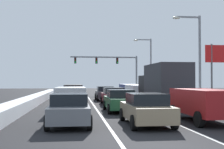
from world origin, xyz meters
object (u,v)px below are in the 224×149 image
(sedan_maroon_center_lane_third, at_px, (113,96))
(suv_black_left_lane_fourth, at_px, (73,91))
(traffic_light_gantry, at_px, (113,65))
(suv_silver_left_lane_second, at_px, (71,97))
(box_truck_right_lane_second, at_px, (163,83))
(sedan_red_left_lane_third, at_px, (75,96))
(street_lamp_right_mid, at_px, (148,61))
(sedan_tan_center_lane_nearest, at_px, (146,109))
(sedan_charcoal_center_lane_fourth, at_px, (105,93))
(street_lamp_right_near, at_px, (196,51))
(suv_red_right_lane_nearest, at_px, (203,102))
(suv_white_right_lane_third, at_px, (138,91))
(sedan_gray_left_lane_nearest, at_px, (69,109))
(suv_navy_right_lane_fourth, at_px, (129,89))
(sedan_green_center_lane_second, at_px, (120,100))
(roadside_sign_right, at_px, (222,60))

(sedan_maroon_center_lane_third, distance_m, suv_black_left_lane_fourth, 7.95)
(sedan_maroon_center_lane_third, distance_m, traffic_light_gantry, 22.16)
(suv_silver_left_lane_second, height_order, suv_black_left_lane_fourth, same)
(box_truck_right_lane_second, xyz_separation_m, sedan_red_left_lane_third, (-6.82, 4.39, -1.14))
(street_lamp_right_mid, bearing_deg, sedan_tan_center_lane_nearest, -104.19)
(box_truck_right_lane_second, height_order, sedan_maroon_center_lane_third, box_truck_right_lane_second)
(sedan_red_left_lane_third, height_order, traffic_light_gantry, traffic_light_gantry)
(sedan_charcoal_center_lane_fourth, xyz_separation_m, street_lamp_right_near, (7.76, -6.06, 4.07))
(suv_red_right_lane_nearest, bearing_deg, street_lamp_right_mid, 81.90)
(traffic_light_gantry, height_order, street_lamp_right_mid, street_lamp_right_mid)
(suv_white_right_lane_third, distance_m, sedan_red_left_lane_third, 7.92)
(suv_red_right_lane_nearest, distance_m, suv_silver_left_lane_second, 9.05)
(sedan_gray_left_lane_nearest, distance_m, street_lamp_right_near, 16.54)
(suv_navy_right_lane_fourth, xyz_separation_m, traffic_light_gantry, (-0.75, 10.40, 3.72))
(sedan_green_center_lane_second, height_order, sedan_maroon_center_lane_third, same)
(suv_navy_right_lane_fourth, bearing_deg, suv_white_right_lane_third, -91.80)
(sedan_green_center_lane_second, relative_size, suv_black_left_lane_fourth, 0.92)
(suv_black_left_lane_fourth, xyz_separation_m, street_lamp_right_near, (11.16, -7.27, 3.82))
(sedan_maroon_center_lane_third, bearing_deg, sedan_gray_left_lane_nearest, -106.89)
(street_lamp_right_mid, bearing_deg, suv_black_left_lane_fourth, -141.10)
(sedan_charcoal_center_lane_fourth, bearing_deg, suv_navy_right_lane_fourth, 55.73)
(box_truck_right_lane_second, bearing_deg, sedan_green_center_lane_second, -148.71)
(suv_red_right_lane_nearest, bearing_deg, sedan_green_center_lane_second, 122.17)
(suv_white_right_lane_third, height_order, sedan_maroon_center_lane_third, suv_white_right_lane_third)
(sedan_maroon_center_lane_third, height_order, sedan_red_left_lane_third, same)
(suv_navy_right_lane_fourth, height_order, suv_black_left_lane_fourth, same)
(sedan_tan_center_lane_nearest, distance_m, street_lamp_right_near, 14.60)
(sedan_red_left_lane_third, height_order, street_lamp_right_near, street_lamp_right_near)
(suv_red_right_lane_nearest, xyz_separation_m, roadside_sign_right, (6.86, 11.27, 3.00))
(sedan_tan_center_lane_nearest, xyz_separation_m, sedan_charcoal_center_lane_fourth, (-0.26, 17.90, 0.00))
(sedan_red_left_lane_third, bearing_deg, suv_white_right_lane_third, 33.23)
(suv_red_right_lane_nearest, bearing_deg, sedan_charcoal_center_lane_fourth, 101.12)
(suv_black_left_lane_fourth, bearing_deg, street_lamp_right_mid, 38.90)
(sedan_maroon_center_lane_third, relative_size, sedan_red_left_lane_third, 1.00)
(sedan_green_center_lane_second, relative_size, street_lamp_right_near, 0.56)
(sedan_tan_center_lane_nearest, xyz_separation_m, street_lamp_right_mid, (7.00, 27.71, 4.14))
(roadside_sign_right, bearing_deg, suv_white_right_lane_third, 142.13)
(roadside_sign_right, bearing_deg, suv_silver_left_lane_second, -158.74)
(street_lamp_right_mid, bearing_deg, suv_navy_right_lane_fourth, -129.02)
(sedan_red_left_lane_third, xyz_separation_m, suv_black_left_lane_fourth, (-0.24, 6.28, 0.25))
(suv_silver_left_lane_second, bearing_deg, suv_white_right_lane_third, 57.03)
(box_truck_right_lane_second, relative_size, suv_white_right_lane_third, 1.47)
(suv_red_right_lane_nearest, xyz_separation_m, sedan_maroon_center_lane_third, (-3.21, 11.41, -0.25))
(sedan_gray_left_lane_nearest, xyz_separation_m, suv_black_left_lane_fourth, (-0.03, 18.81, 0.25))
(box_truck_right_lane_second, xyz_separation_m, suv_black_left_lane_fourth, (-7.06, 10.68, -0.88))
(sedan_tan_center_lane_nearest, xyz_separation_m, suv_black_left_lane_fourth, (-3.66, 19.11, 0.25))
(suv_white_right_lane_third, relative_size, street_lamp_right_mid, 0.60)
(sedan_charcoal_center_lane_fourth, bearing_deg, suv_black_left_lane_fourth, 160.44)
(sedan_maroon_center_lane_third, bearing_deg, sedan_tan_center_lane_nearest, -89.68)
(sedan_tan_center_lane_nearest, height_order, sedan_green_center_lane_second, same)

